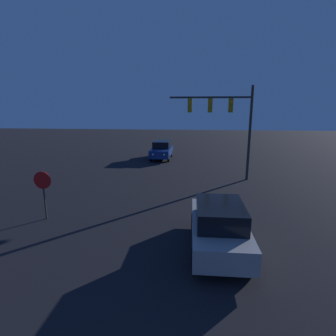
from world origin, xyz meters
TOP-DOWN VIEW (x-y plane):
  - car_near at (2.22, 8.03)m, footprint 1.90×4.29m
  - car_far at (-1.80, 24.44)m, footprint 1.90×4.29m
  - traffic_signal_mast at (3.38, 17.43)m, footprint 5.39×0.30m
  - stop_sign at (-5.09, 9.81)m, footprint 0.77×0.07m

SIDE VIEW (x-z plane):
  - car_near at x=2.22m, z-range 0.01..1.71m
  - car_far at x=-1.80m, z-range 0.01..1.71m
  - stop_sign at x=-5.09m, z-range 0.43..2.59m
  - traffic_signal_mast at x=3.38m, z-range 1.17..7.38m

